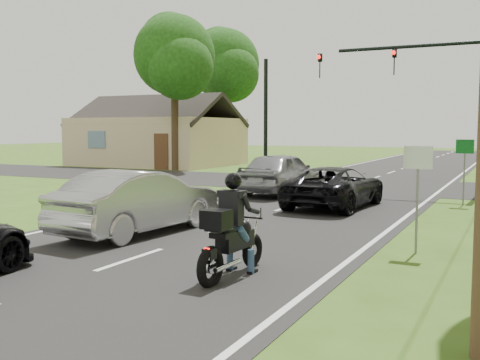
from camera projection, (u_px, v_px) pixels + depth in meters
The scene contains 14 objects.
ground at pixel (131, 260), 10.54m from camera, with size 140.00×140.00×0.00m, color #385116.
road at pixel (309, 200), 19.46m from camera, with size 8.00×100.00×0.01m, color black.
cross_road at pixel (355, 185), 24.80m from camera, with size 60.00×7.00×0.01m, color black.
motorcycle_rider at pixel (231, 236), 9.24m from camera, with size 0.58×2.05×1.76m.
dark_suv at pixel (335, 187), 17.62m from camera, with size 2.12×4.59×1.28m, color black.
silver_sedan at pixel (139, 201), 13.19m from camera, with size 1.58×4.52×1.49m, color #A3A3A7.
silver_suv at pixel (281, 173), 21.26m from camera, with size 1.87×4.65×1.59m, color gray.
traffic_signal at pixel (430, 84), 21.17m from camera, with size 6.38×0.44×6.00m.
signal_pole_far at pixel (266, 119), 28.63m from camera, with size 0.20×0.20×6.00m, color black.
sign_white at pixel (418, 173), 10.97m from camera, with size 0.55×0.07×2.12m.
sign_green at pixel (465, 156), 18.01m from camera, with size 0.55×0.07×2.12m.
tree_left_near at pixel (176, 59), 32.80m from camera, with size 5.12×4.96×9.22m.
tree_left_far at pixel (226, 67), 42.51m from camera, with size 5.76×5.58×10.14m.
house at pixel (158, 139), 38.88m from camera, with size 10.20×8.00×4.84m.
Camera 1 is at (6.46, -8.36, 2.45)m, focal length 42.00 mm.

